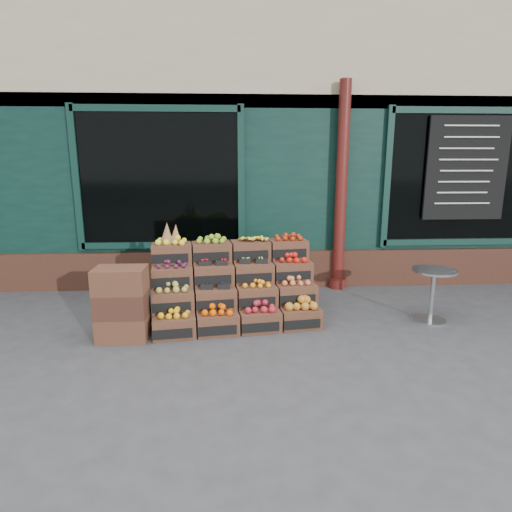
{
  "coord_description": "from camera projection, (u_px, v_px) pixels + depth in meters",
  "views": [
    {
      "loc": [
        -0.49,
        -4.56,
        2.05
      ],
      "look_at": [
        -0.2,
        0.7,
        0.85
      ],
      "focal_mm": 30.0,
      "sensor_mm": 36.0,
      "label": 1
    }
  ],
  "objects": [
    {
      "name": "shop_facade",
      "position": [
        254.0,
        143.0,
        9.37
      ],
      "size": [
        12.0,
        6.24,
        4.8
      ],
      "color": "black",
      "rests_on": "ground"
    },
    {
      "name": "spare_crates",
      "position": [
        122.0,
        304.0,
        4.89
      ],
      "size": [
        0.57,
        0.4,
        0.86
      ],
      "rotation": [
        0.0,
        0.0,
        -0.01
      ],
      "color": "#512F20",
      "rests_on": "ground"
    },
    {
      "name": "crate_display",
      "position": [
        234.0,
        290.0,
        5.52
      ],
      "size": [
        2.15,
        1.25,
        1.27
      ],
      "rotation": [
        0.0,
        0.0,
        0.13
      ],
      "color": "#512F20",
      "rests_on": "ground"
    },
    {
      "name": "bistro_table",
      "position": [
        433.0,
        289.0,
        5.43
      ],
      "size": [
        0.55,
        0.55,
        0.69
      ],
      "rotation": [
        0.0,
        0.0,
        -0.11
      ],
      "color": "silver",
      "rests_on": "ground"
    },
    {
      "name": "shopkeeper",
      "position": [
        165.0,
        219.0,
        7.52
      ],
      "size": [
        0.82,
        0.62,
        2.04
      ],
      "primitive_type": "imported",
      "rotation": [
        0.0,
        0.0,
        2.95
      ],
      "color": "#1B6020",
      "rests_on": "ground"
    },
    {
      "name": "ground",
      "position": [
        277.0,
        341.0,
        4.92
      ],
      "size": [
        60.0,
        60.0,
        0.0
      ],
      "primitive_type": "plane",
      "color": "#3A3A3C",
      "rests_on": "ground"
    }
  ]
}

